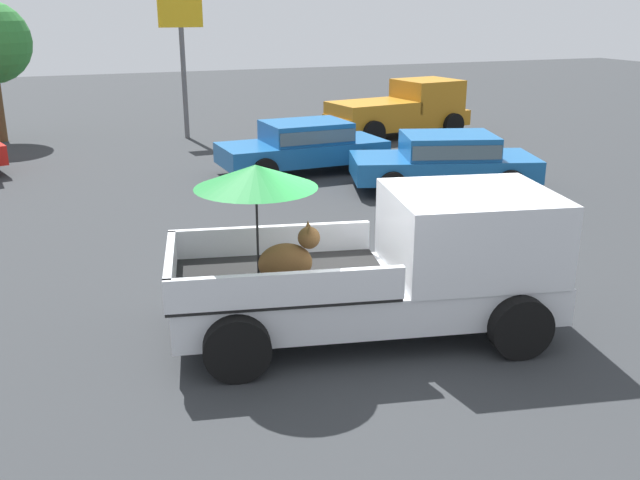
{
  "coord_description": "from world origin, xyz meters",
  "views": [
    {
      "loc": [
        -3.73,
        -7.88,
        4.21
      ],
      "look_at": [
        -0.32,
        0.82,
        1.1
      ],
      "focal_mm": 39.85,
      "sensor_mm": 36.0,
      "label": 1
    }
  ],
  "objects": [
    {
      "name": "parked_sedan_near",
      "position": [
        5.05,
        6.4,
        0.74
      ],
      "size": [
        4.63,
        2.97,
        1.33
      ],
      "rotation": [
        0.0,
        0.0,
        2.84
      ],
      "color": "black",
      "rests_on": "ground"
    },
    {
      "name": "ground_plane",
      "position": [
        0.0,
        0.0,
        0.0
      ],
      "size": [
        80.0,
        80.0,
        0.0
      ],
      "primitive_type": "plane",
      "color": "#2D3033"
    },
    {
      "name": "pickup_truck_far",
      "position": [
        7.58,
        13.36,
        0.87
      ],
      "size": [
        5.01,
        2.72,
        1.8
      ],
      "rotation": [
        0.0,
        0.0,
        0.15
      ],
      "color": "black",
      "rests_on": "ground"
    },
    {
      "name": "motel_sign",
      "position": [
        0.71,
        15.52,
        3.14
      ],
      "size": [
        1.4,
        0.16,
        4.41
      ],
      "color": "#59595B",
      "rests_on": "ground"
    },
    {
      "name": "parked_sedan_far",
      "position": [
        2.57,
        9.36,
        0.74
      ],
      "size": [
        4.37,
        2.12,
        1.33
      ],
      "rotation": [
        0.0,
        0.0,
        3.18
      ],
      "color": "black",
      "rests_on": "ground"
    },
    {
      "name": "pickup_truck_main",
      "position": [
        0.38,
        -0.09,
        1.0
      ],
      "size": [
        5.33,
        3.08,
        2.4
      ],
      "rotation": [
        0.0,
        0.0,
        -0.21
      ],
      "color": "black",
      "rests_on": "ground"
    }
  ]
}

